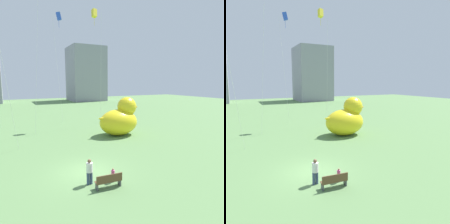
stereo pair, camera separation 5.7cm
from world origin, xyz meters
TOP-DOWN VIEW (x-y plane):
  - ground_plane at (0.00, 0.00)m, footprint 140.00×140.00m
  - park_bench at (0.37, -2.78)m, footprint 1.66×0.57m
  - person_adult at (-0.48, -1.80)m, footprint 0.40×0.40m
  - person_child at (0.94, -2.21)m, footprint 0.22×0.22m
  - giant_inflatable_duck at (7.18, 8.07)m, footprint 5.48×3.52m
  - city_skyline at (-1.85, 57.28)m, footprint 69.12×14.59m
  - kite_yellow at (7.09, 15.57)m, footprint 1.52×1.75m
  - kite_blue at (2.95, 19.64)m, footprint 1.42×1.34m

SIDE VIEW (x-z plane):
  - ground_plane at x=0.00m, z-range 0.00..0.00m
  - park_bench at x=0.37m, z-range 0.02..0.92m
  - person_child at x=0.94m, z-range 0.05..0.96m
  - person_adult at x=-0.48m, z-range 0.08..1.71m
  - giant_inflatable_duck at x=7.18m, z-range -0.34..4.20m
  - city_skyline at x=-1.85m, z-range -2.05..21.74m
  - kite_yellow at x=7.09m, z-range 7.57..24.24m
  - kite_blue at x=2.95m, z-range 7.63..24.43m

